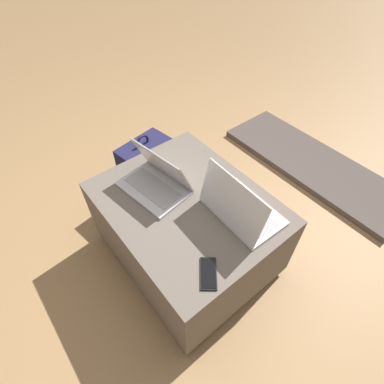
# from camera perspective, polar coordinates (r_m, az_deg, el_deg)

# --- Properties ---
(ground_plane) EXTENTS (14.00, 14.00, 0.00)m
(ground_plane) POSITION_cam_1_polar(r_m,az_deg,el_deg) (1.83, -0.82, -11.56)
(ground_plane) COLOR tan
(ottoman) EXTENTS (0.88, 0.71, 0.47)m
(ottoman) POSITION_cam_1_polar(r_m,az_deg,el_deg) (1.63, -0.91, -7.25)
(ottoman) COLOR #3D3832
(ottoman) RESTS_ON ground_plane
(laptop_near) EXTENTS (0.37, 0.28, 0.23)m
(laptop_near) POSITION_cam_1_polar(r_m,az_deg,el_deg) (1.49, -6.81, 2.25)
(laptop_near) COLOR silver
(laptop_near) RESTS_ON ottoman
(laptop_far) EXTENTS (0.36, 0.25, 0.24)m
(laptop_far) POSITION_cam_1_polar(r_m,az_deg,el_deg) (1.37, 9.01, -3.07)
(laptop_far) COLOR silver
(laptop_far) RESTS_ON ottoman
(cell_phone) EXTENTS (0.15, 0.14, 0.01)m
(cell_phone) POSITION_cam_1_polar(r_m,az_deg,el_deg) (1.23, 3.16, -15.19)
(cell_phone) COLOR black
(cell_phone) RESTS_ON ottoman
(backpack) EXTENTS (0.27, 0.35, 0.49)m
(backpack) POSITION_cam_1_polar(r_m,az_deg,el_deg) (2.02, -8.79, 4.22)
(backpack) COLOR #23234C
(backpack) RESTS_ON ground_plane
(fireplace_hearth) EXTENTS (1.40, 0.50, 0.04)m
(fireplace_hearth) POSITION_cam_1_polar(r_m,az_deg,el_deg) (2.48, 22.04, 4.94)
(fireplace_hearth) COLOR #564C47
(fireplace_hearth) RESTS_ON ground_plane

